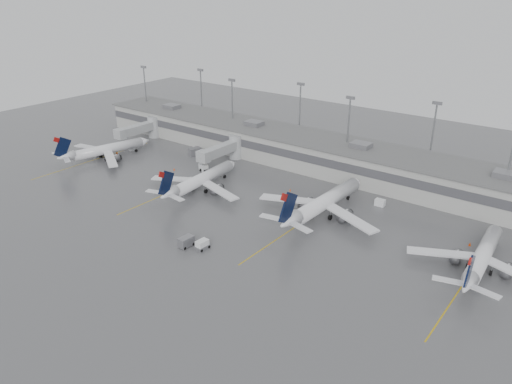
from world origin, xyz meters
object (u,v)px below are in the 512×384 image
Objects in this scene: jet_mid_left at (200,180)px; jet_mid_right at (323,202)px; jet_far_left at (104,150)px; baggage_tug at (202,245)px; jet_far_right at (482,257)px.

jet_mid_right is (31.46, 5.83, 0.37)m from jet_mid_left.
jet_far_left is 9.67× the size of baggage_tug.
baggage_tug is (-45.46, -24.41, -2.18)m from jet_far_right.
jet_mid_right is at bearing 17.15° from jet_far_left.
jet_far_right is (34.04, -2.44, -0.45)m from jet_mid_right.
jet_mid_left is 29.13m from baggage_tug.
jet_mid_left is 65.59m from jet_far_right.
jet_mid_left is at bearing 11.99° from jet_far_left.
jet_mid_right reaches higher than jet_far_left.
jet_mid_left is 1.03× the size of jet_far_right.
jet_mid_right reaches higher than baggage_tug.
jet_far_left is at bearing 162.76° from baggage_tug.
baggage_tug is (20.05, -21.02, -2.26)m from jet_mid_left.
jet_far_left reaches higher than jet_far_right.
jet_far_right reaches higher than baggage_tug.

